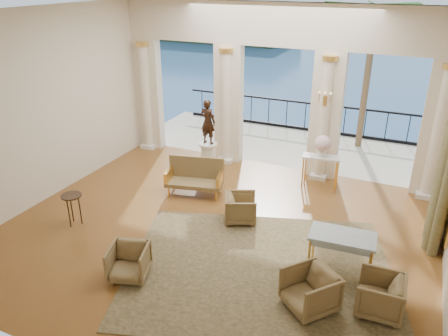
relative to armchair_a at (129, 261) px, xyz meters
The scene contains 21 objects.
floor 2.20m from the armchair_a, 68.93° to the left, with size 9.00×9.00×0.00m, color #4E2A15.
room_walls 2.80m from the armchair_a, 49.39° to the left, with size 9.00×9.00×9.00m.
arcade 6.31m from the armchair_a, 82.39° to the left, with size 9.00×0.56×4.50m.
terrace 7.88m from the armchair_a, 84.30° to the left, with size 10.00×3.60×0.10m, color #BAB39D.
balustrade 9.46m from the armchair_a, 85.26° to the left, with size 9.00×0.06×1.03m.
palm_tree 9.81m from the armchair_a, 72.13° to the left, with size 2.00×2.00×4.50m.
headland 77.80m from the armchair_a, 112.08° to the left, with size 22.00×18.00×6.00m, color black.
sea 62.36m from the armchair_a, 89.28° to the left, with size 160.00×160.00×0.00m, color #2D5B98.
wall_sconce 6.24m from the armchair_a, 68.49° to the left, with size 0.30×0.11×0.33m.
rug 2.45m from the armchair_a, 29.74° to the left, with size 4.93×3.84×0.02m, color #32381E.
armchair_a is the anchor object (origin of this frame).
armchair_b 3.26m from the armchair_a, ahead, with size 0.76×0.71×0.78m, color #41361E.
armchair_c 4.38m from the armchair_a, 12.34° to the left, with size 0.73×0.68×0.75m, color #41361E.
armchair_d 2.92m from the armchair_a, 68.03° to the left, with size 0.68×0.64×0.70m, color #41361E.
settee 3.52m from the armchair_a, 97.77° to the left, with size 1.51×0.91×0.94m.
game_table 3.92m from the armchair_a, 26.60° to the left, with size 1.22×0.72×0.81m.
pedestal 4.56m from the armchair_a, 97.71° to the left, with size 0.54×0.54×0.98m.
statue 4.72m from the armchair_a, 97.71° to the left, with size 0.44×0.29×1.20m, color #2F1E15.
console_table 5.60m from the armchair_a, 65.42° to the left, with size 0.98×0.49×0.89m.
urn 5.65m from the armchair_a, 65.42° to the left, with size 0.42×0.42×0.55m.
side_table 2.46m from the armchair_a, 155.13° to the left, with size 0.45×0.45×0.73m.
Camera 1 is at (3.52, -7.29, 5.15)m, focal length 35.00 mm.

